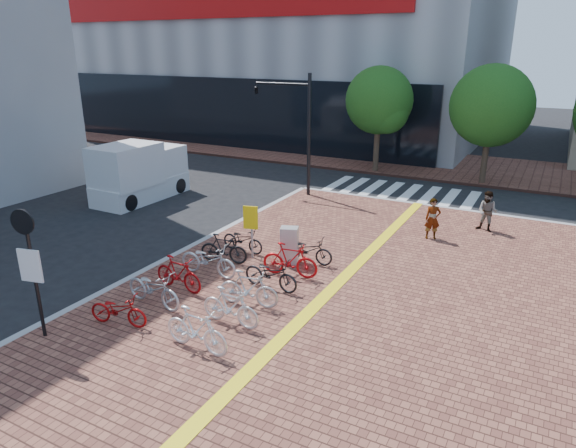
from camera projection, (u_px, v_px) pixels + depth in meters
The scene contains 25 objects.
ground at pixel (243, 305), 14.84m from camera, with size 120.00×120.00×0.00m, color black.
tactile_strip at pixel (188, 432), 9.73m from camera, with size 0.40×34.00×0.01m, color yellow.
kerb_north at pixel (440, 208), 23.49m from camera, with size 14.00×0.25×0.15m, color gray.
far_sidewalk at pixel (424, 164), 32.33m from camera, with size 70.00×8.00×0.15m, color brown.
crosswalk at pixel (399, 192), 26.29m from camera, with size 7.50×4.00×0.01m.
street_trees at pixel (513, 109), 25.81m from camera, with size 16.20×4.60×6.35m.
bike_0 at pixel (118, 310), 13.36m from camera, with size 0.57×1.64×0.86m, color #A70B0C.
bike_1 at pixel (154, 288), 14.35m from camera, with size 0.69×1.99×1.04m, color #B6B6BB.
bike_2 at pixel (178, 274), 15.27m from camera, with size 0.49×1.75×1.05m, color #AB0C0F.
bike_3 at pixel (208, 260), 16.26m from camera, with size 0.70×2.01×1.06m, color silver.
bike_4 at pixel (224, 249), 17.23m from camera, with size 0.47×1.67×1.00m, color black.
bike_5 at pixel (243, 240), 18.20m from camera, with size 0.58×1.67×0.88m, color black.
bike_6 at pixel (196, 330), 12.20m from camera, with size 0.52×1.84×1.10m, color white.
bike_7 at pixel (230, 307), 13.34m from camera, with size 0.49×1.73×1.04m, color silver.
bike_8 at pixel (249, 289), 14.31m from camera, with size 0.50×1.76×1.06m, color #B7B7BC.
bike_9 at pixel (271, 274), 15.37m from camera, with size 0.63×1.82×0.96m, color black.
bike_10 at pixel (290, 260), 16.19m from camera, with size 0.52×1.83×1.10m, color #B20C10.
bike_11 at pixel (308, 250), 17.22m from camera, with size 0.61×1.75×0.92m, color black.
pedestrian_a at pixel (433, 219), 19.31m from camera, with size 0.57×0.38×1.58m, color gray.
pedestrian_b at pixel (488, 211), 20.10m from camera, with size 0.78×0.61×1.61m, color #464A59.
utility_box at pixel (289, 245), 17.16m from camera, with size 0.58×0.42×1.26m, color silver.
yellow_sign at pixel (251, 222), 17.36m from camera, with size 0.50×0.19×1.87m.
notice_sign at pixel (30, 258), 12.26m from camera, with size 0.62×0.21×3.38m.
traffic_light_pole at pixel (284, 111), 24.66m from camera, with size 3.11×1.20×5.78m.
box_truck at pixel (139, 173), 24.71m from camera, with size 2.18×4.84×2.78m.
Camera 1 is at (7.39, -11.08, 7.08)m, focal length 32.00 mm.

